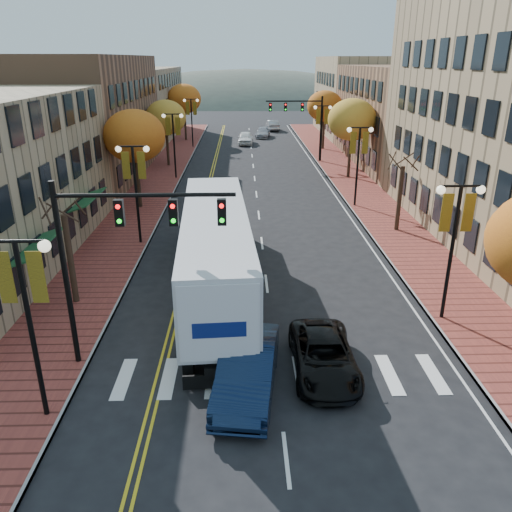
{
  "coord_description": "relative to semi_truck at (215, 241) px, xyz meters",
  "views": [
    {
      "loc": [
        -1.18,
        -13.12,
        10.69
      ],
      "look_at": [
        -0.58,
        8.29,
        2.2
      ],
      "focal_mm": 35.0,
      "sensor_mm": 36.0,
      "label": 1
    }
  ],
  "objects": [
    {
      "name": "tree_left_c",
      "position": [
        -6.5,
        30.61,
        2.51
      ],
      "size": [
        4.16,
        4.16,
        6.69
      ],
      "color": "#382619",
      "rests_on": "sidewalk_left"
    },
    {
      "name": "building_right_mid",
      "position": [
        21.0,
        32.61,
        2.45
      ],
      "size": [
        15.0,
        24.0,
        10.0
      ],
      "primitive_type": "cube",
      "color": "brown",
      "rests_on": "ground"
    },
    {
      "name": "tree_left_a",
      "position": [
        -6.5,
        -1.39,
        -0.3
      ],
      "size": [
        0.28,
        0.28,
        4.2
      ],
      "color": "#382619",
      "rests_on": "sidewalk_left"
    },
    {
      "name": "ground",
      "position": [
        2.5,
        -9.39,
        -2.55
      ],
      "size": [
        200.0,
        200.0,
        0.0
      ],
      "primitive_type": "plane",
      "color": "black",
      "rests_on": "ground"
    },
    {
      "name": "tree_left_b",
      "position": [
        -6.5,
        14.61,
        2.9
      ],
      "size": [
        4.48,
        4.48,
        7.21
      ],
      "color": "#382619",
      "rests_on": "sidewalk_left"
    },
    {
      "name": "navy_sedan",
      "position": [
        1.42,
        -8.19,
        -1.68
      ],
      "size": [
        2.52,
        5.47,
        1.74
      ],
      "primitive_type": "imported",
      "rotation": [
        0.0,
        0.0,
        -0.13
      ],
      "color": "black",
      "rests_on": "ground"
    },
    {
      "name": "car_far_silver",
      "position": [
        4.36,
        51.51,
        -1.86
      ],
      "size": [
        2.5,
        4.93,
        1.37
      ],
      "primitive_type": "imported",
      "rotation": [
        0.0,
        0.0,
        -0.13
      ],
      "color": "#A8A7AF",
      "rests_on": "ground"
    },
    {
      "name": "lamp_right_b",
      "position": [
        10.0,
        14.61,
        1.75
      ],
      "size": [
        1.96,
        0.36,
        6.05
      ],
      "color": "black",
      "rests_on": "ground"
    },
    {
      "name": "sidewalk_left",
      "position": [
        -6.5,
        23.11,
        -2.47
      ],
      "size": [
        4.0,
        85.0,
        0.15
      ],
      "primitive_type": "cube",
      "color": "brown",
      "rests_on": "ground"
    },
    {
      "name": "lamp_left_a",
      "position": [
        -5.0,
        -9.39,
        1.75
      ],
      "size": [
        1.96,
        0.36,
        6.05
      ],
      "color": "black",
      "rests_on": "ground"
    },
    {
      "name": "lamp_left_b",
      "position": [
        -5.0,
        6.61,
        1.75
      ],
      "size": [
        1.96,
        0.36,
        6.05
      ],
      "color": "black",
      "rests_on": "ground"
    },
    {
      "name": "tree_right_b",
      "position": [
        11.5,
        8.61,
        -0.3
      ],
      "size": [
        0.28,
        0.28,
        4.2
      ],
      "color": "#382619",
      "rests_on": "sidewalk_right"
    },
    {
      "name": "lamp_right_a",
      "position": [
        10.0,
        -3.39,
        1.75
      ],
      "size": [
        1.96,
        0.36,
        6.05
      ],
      "color": "black",
      "rests_on": "ground"
    },
    {
      "name": "traffic_mast_near",
      "position": [
        -2.98,
        -6.39,
        2.38
      ],
      "size": [
        6.1,
        0.35,
        7.0
      ],
      "color": "black",
      "rests_on": "ground"
    },
    {
      "name": "car_far_oncoming",
      "position": [
        6.22,
        59.09,
        -1.75
      ],
      "size": [
        2.09,
        4.98,
        1.6
      ],
      "primitive_type": "imported",
      "rotation": [
        0.0,
        0.0,
        3.23
      ],
      "color": "#A4A5AC",
      "rests_on": "ground"
    },
    {
      "name": "tree_right_c",
      "position": [
        11.5,
        24.61,
        2.9
      ],
      "size": [
        4.48,
        4.48,
        7.21
      ],
      "color": "#382619",
      "rests_on": "sidewalk_right"
    },
    {
      "name": "black_suv",
      "position": [
        4.21,
        -7.12,
        -1.87
      ],
      "size": [
        2.25,
        4.84,
        1.34
      ],
      "primitive_type": "imported",
      "rotation": [
        0.0,
        0.0,
        -0.01
      ],
      "color": "black",
      "rests_on": "ground"
    },
    {
      "name": "building_right_far",
      "position": [
        21.0,
        54.61,
        2.95
      ],
      "size": [
        15.0,
        20.0,
        11.0
      ],
      "primitive_type": "cube",
      "color": "#9E8966",
      "rests_on": "ground"
    },
    {
      "name": "car_far_white",
      "position": [
        1.79,
        45.29,
        -1.73
      ],
      "size": [
        2.07,
        4.82,
        1.62
      ],
      "primitive_type": "imported",
      "rotation": [
        0.0,
        0.0,
        -0.03
      ],
      "color": "white",
      "rests_on": "ground"
    },
    {
      "name": "traffic_mast_far",
      "position": [
        7.97,
        32.61,
        2.38
      ],
      "size": [
        6.1,
        0.34,
        7.0
      ],
      "color": "black",
      "rests_on": "ground"
    },
    {
      "name": "lamp_left_c",
      "position": [
        -5.0,
        24.61,
        1.75
      ],
      "size": [
        1.96,
        0.36,
        6.05
      ],
      "color": "black",
      "rests_on": "ground"
    },
    {
      "name": "tree_left_d",
      "position": [
        -6.5,
        48.61,
        3.06
      ],
      "size": [
        4.61,
        4.61,
        7.42
      ],
      "color": "#382619",
      "rests_on": "sidewalk_left"
    },
    {
      "name": "building_left_mid",
      "position": [
        -14.5,
        26.61,
        2.95
      ],
      "size": [
        12.0,
        24.0,
        11.0
      ],
      "primitive_type": "cube",
      "color": "brown",
      "rests_on": "ground"
    },
    {
      "name": "lamp_left_d",
      "position": [
        -5.0,
        42.61,
        1.75
      ],
      "size": [
        1.96,
        0.36,
        6.05
      ],
      "color": "black",
      "rests_on": "ground"
    },
    {
      "name": "sidewalk_right",
      "position": [
        11.5,
        23.11,
        -2.47
      ],
      "size": [
        4.0,
        85.0,
        0.15
      ],
      "primitive_type": "cube",
      "color": "brown",
      "rests_on": "ground"
    },
    {
      "name": "semi_truck",
      "position": [
        0.0,
        0.0,
        0.0
      ],
      "size": [
        3.85,
        17.56,
        4.36
      ],
      "rotation": [
        0.0,
        0.0,
        0.06
      ],
      "color": "black",
      "rests_on": "ground"
    },
    {
      "name": "building_left_far",
      "position": [
        -14.5,
        51.61,
        2.2
      ],
      "size": [
        12.0,
        26.0,
        9.5
      ],
      "primitive_type": "cube",
      "color": "#9E8966",
      "rests_on": "ground"
    },
    {
      "name": "lamp_right_c",
      "position": [
        10.0,
        32.61,
        1.75
      ],
      "size": [
        1.96,
        0.36,
        6.05
      ],
      "color": "black",
      "rests_on": "ground"
    },
    {
      "name": "tree_right_d",
      "position": [
        11.5,
        40.61,
        2.74
      ],
      "size": [
        4.35,
        4.35,
        7.0
      ],
      "color": "#382619",
      "rests_on": "sidewalk_right"
    }
  ]
}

